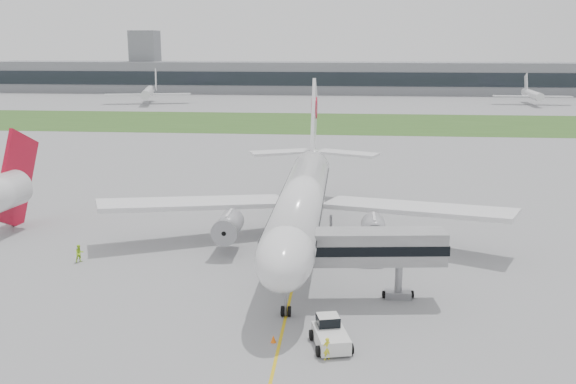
# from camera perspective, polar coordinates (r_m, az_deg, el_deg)

# --- Properties ---
(ground) EXTENTS (600.00, 600.00, 0.00)m
(ground) POSITION_cam_1_polar(r_m,az_deg,el_deg) (69.98, 1.01, -5.95)
(ground) COLOR gray
(ground) RESTS_ON ground
(apron_markings) EXTENTS (70.00, 70.00, 0.04)m
(apron_markings) POSITION_cam_1_polar(r_m,az_deg,el_deg) (65.29, 0.67, -7.39)
(apron_markings) COLOR gold
(apron_markings) RESTS_ON ground
(grass_strip) EXTENTS (600.00, 50.00, 0.02)m
(grass_strip) POSITION_cam_1_polar(r_m,az_deg,el_deg) (187.39, 3.83, 6.15)
(grass_strip) COLOR #315620
(grass_strip) RESTS_ON ground
(terminal_building) EXTENTS (320.00, 22.30, 14.00)m
(terminal_building) POSITION_cam_1_polar(r_m,az_deg,el_deg) (296.26, 4.47, 10.09)
(terminal_building) COLOR gray
(terminal_building) RESTS_ON ground
(control_tower) EXTENTS (12.00, 12.00, 56.00)m
(control_tower) POSITION_cam_1_polar(r_m,az_deg,el_deg) (313.53, -12.42, 8.72)
(control_tower) COLOR gray
(control_tower) RESTS_ON ground
(airliner) EXTENTS (48.13, 53.95, 17.88)m
(airliner) POSITION_cam_1_polar(r_m,az_deg,el_deg) (73.04, 1.32, -0.50)
(airliner) COLOR silver
(airliner) RESTS_ON ground
(pushback_tug) EXTENTS (3.59, 4.58, 2.12)m
(pushback_tug) POSITION_cam_1_polar(r_m,az_deg,el_deg) (50.90, 3.76, -12.42)
(pushback_tug) COLOR silver
(pushback_tug) RESTS_ON ground
(jet_bridge) EXTENTS (14.61, 5.67, 6.78)m
(jet_bridge) POSITION_cam_1_polar(r_m,az_deg,el_deg) (57.72, 6.28, -4.99)
(jet_bridge) COLOR #9C9C9E
(jet_bridge) RESTS_ON ground
(safety_cone_left) EXTENTS (0.43, 0.43, 0.59)m
(safety_cone_left) POSITION_cam_1_polar(r_m,az_deg,el_deg) (51.49, -1.31, -12.92)
(safety_cone_left) COLOR #FF660D
(safety_cone_left) RESTS_ON ground
(safety_cone_right) EXTENTS (0.45, 0.45, 0.62)m
(safety_cone_right) POSITION_cam_1_polar(r_m,az_deg,el_deg) (49.92, 3.07, -13.81)
(safety_cone_right) COLOR #FF660D
(safety_cone_right) RESTS_ON ground
(ground_crew_near) EXTENTS (0.77, 0.69, 1.76)m
(ground_crew_near) POSITION_cam_1_polar(r_m,az_deg,el_deg) (48.80, 3.47, -13.73)
(ground_crew_near) COLOR yellow
(ground_crew_near) RESTS_ON ground
(ground_crew_far) EXTENTS (1.18, 1.18, 1.93)m
(ground_crew_far) POSITION_cam_1_polar(r_m,az_deg,el_deg) (72.20, -18.04, -5.21)
(ground_crew_far) COLOR #B4F028
(ground_crew_far) RESTS_ON ground
(distant_aircraft_left) EXTENTS (37.70, 34.93, 12.22)m
(distant_aircraft_left) POSITION_cam_1_polar(r_m,az_deg,el_deg) (251.52, -12.30, 7.68)
(distant_aircraft_left) COLOR silver
(distant_aircraft_left) RESTS_ON ground
(distant_aircraft_right) EXTENTS (29.51, 26.33, 10.85)m
(distant_aircraft_right) POSITION_cam_1_polar(r_m,az_deg,el_deg) (258.22, 20.83, 7.26)
(distant_aircraft_right) COLOR silver
(distant_aircraft_right) RESTS_ON ground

